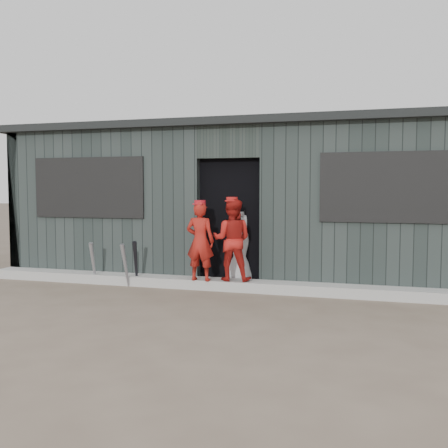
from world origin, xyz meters
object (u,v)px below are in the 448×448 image
(player_grey_back, at_px, (240,249))
(dugout, at_px, (250,202))
(bat_mid, at_px, (125,265))
(player_red_left, at_px, (200,241))
(player_red_right, at_px, (232,240))
(bat_left, at_px, (93,263))
(bat_right, at_px, (136,263))

(player_grey_back, relative_size, dugout, 0.14)
(bat_mid, height_order, dugout, dugout)
(player_red_left, relative_size, player_red_right, 0.96)
(bat_left, distance_m, player_grey_back, 2.37)
(bat_right, bearing_deg, bat_mid, -132.70)
(bat_mid, relative_size, bat_right, 0.93)
(player_red_right, bearing_deg, bat_left, -0.89)
(player_red_right, height_order, player_grey_back, player_red_right)
(bat_left, distance_m, player_red_left, 1.85)
(bat_left, height_order, player_red_left, player_red_left)
(bat_left, xyz_separation_m, bat_mid, (0.62, -0.10, 0.00))
(player_grey_back, bearing_deg, bat_mid, 15.52)
(player_red_left, distance_m, player_red_right, 0.48)
(bat_left, relative_size, player_grey_back, 0.60)
(player_grey_back, bearing_deg, dugout, -88.57)
(player_red_right, bearing_deg, player_red_left, 12.55)
(player_grey_back, bearing_deg, bat_left, 7.97)
(player_red_left, bearing_deg, player_grey_back, -131.53)
(dugout, bearing_deg, player_red_left, -100.25)
(bat_right, relative_size, dugout, 0.09)
(player_red_right, xyz_separation_m, player_grey_back, (0.03, 0.39, -0.19))
(bat_left, distance_m, bat_mid, 0.62)
(bat_left, bearing_deg, bat_right, 2.27)
(bat_left, bearing_deg, bat_mid, -8.94)
(bat_left, relative_size, player_red_right, 0.56)
(player_red_left, xyz_separation_m, player_red_right, (0.46, 0.14, 0.02))
(bat_left, height_order, bat_mid, bat_mid)
(player_red_right, relative_size, dugout, 0.15)
(bat_mid, relative_size, player_red_right, 0.56)
(bat_left, xyz_separation_m, bat_right, (0.73, 0.03, 0.02))
(bat_right, distance_m, player_red_left, 1.14)
(bat_mid, bearing_deg, dugout, 51.96)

